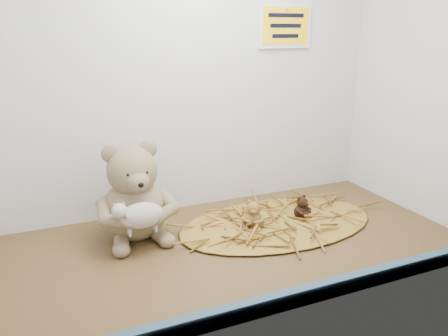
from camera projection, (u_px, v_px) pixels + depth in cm
name	position (u px, v px, depth cm)	size (l,w,h in cm)	color
alcove_shell	(221.00, 67.00, 108.62)	(120.40, 60.20, 90.40)	#422C17
front_rail	(293.00, 298.00, 88.45)	(119.28, 2.20, 3.60)	#3B5970
straw_bed	(278.00, 223.00, 125.96)	(59.25, 34.40, 1.15)	olive
main_teddy	(133.00, 191.00, 114.73)	(21.31, 22.49, 26.42)	#917E59
toy_lamb	(142.00, 215.00, 107.36)	(14.15, 8.63, 9.14)	beige
mini_teddy_tan	(254.00, 213.00, 121.65)	(6.23, 6.58, 7.73)	olive
mini_teddy_brown	(301.00, 206.00, 127.74)	(5.44, 5.74, 6.75)	black
wall_sign	(285.00, 26.00, 134.75)	(16.00, 1.20, 11.00)	yellow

